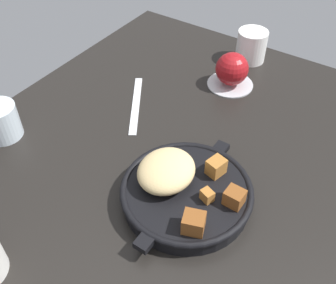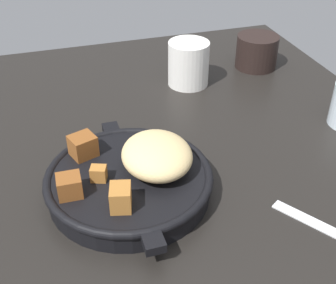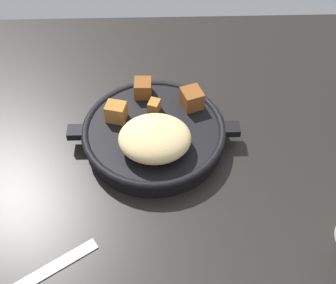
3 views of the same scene
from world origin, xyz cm
name	(u,v)px [view 3 (image 3 of 3)]	position (x,y,z in cm)	size (l,w,h in cm)	color
ground_plane	(147,179)	(0.00, 0.00, -1.20)	(107.81, 83.15, 2.40)	black
cast_iron_skillet	(154,133)	(-1.19, -5.83, 2.61)	(26.74, 22.45, 7.54)	black
butter_knife	(25,284)	(15.14, 16.77, 0.18)	(19.89, 1.60, 0.36)	silver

